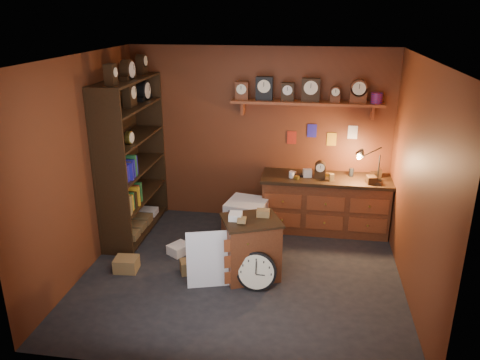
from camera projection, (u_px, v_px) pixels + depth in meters
name	position (u px, v px, depth m)	size (l,w,h in m)	color
floor	(242.00, 273.00, 6.01)	(4.00, 4.00, 0.00)	black
room_shell	(247.00, 142.00, 5.52)	(4.02, 3.62, 2.71)	#612E17
shelving_unit	(130.00, 152.00, 6.75)	(0.47, 1.60, 2.58)	black
workbench	(325.00, 201.00, 7.07)	(1.91, 0.66, 1.36)	brown
low_cabinet	(251.00, 245.00, 5.83)	(0.85, 0.79, 0.87)	brown
big_round_clock	(256.00, 271.00, 5.60)	(0.49, 0.16, 0.49)	black
white_panel	(209.00, 284.00, 5.78)	(0.53, 0.02, 0.71)	silver
mini_fridge	(247.00, 219.00, 6.89)	(0.64, 0.66, 0.57)	silver
floor_box_a	(126.00, 264.00, 6.05)	(0.29, 0.25, 0.18)	olive
floor_box_b	(179.00, 249.00, 6.48)	(0.23, 0.27, 0.14)	white
floor_box_c	(190.00, 266.00, 6.01)	(0.23, 0.19, 0.17)	olive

